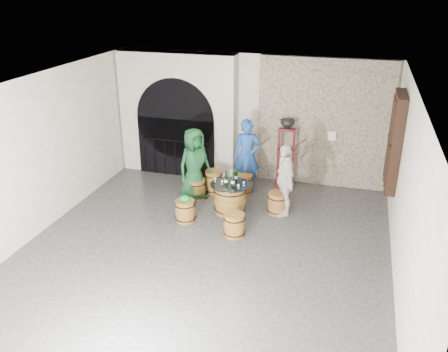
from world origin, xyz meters
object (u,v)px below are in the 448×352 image
(person_blue, at_px, (247,156))
(wine_bottle_right, at_px, (236,176))
(barrel_table, at_px, (230,198))
(barrel_stool_far, at_px, (244,184))
(barrel_stool_right, at_px, (277,203))
(corking_press, at_px, (286,148))
(person_white, at_px, (285,180))
(wine_bottle_left, at_px, (226,180))
(barrel_stool_left, at_px, (196,189))
(person_green, at_px, (194,164))
(barrel_stool_near_right, at_px, (234,225))
(side_barrel, at_px, (214,182))
(barrel_stool_near_left, at_px, (185,211))
(wine_bottle_center, at_px, (233,181))

(person_blue, xyz_separation_m, wine_bottle_right, (0.01, -1.08, -0.09))
(barrel_table, xyz_separation_m, barrel_stool_far, (0.06, 1.06, -0.09))
(barrel_stool_right, distance_m, corking_press, 1.75)
(person_white, xyz_separation_m, corking_press, (-0.23, 1.54, 0.19))
(barrel_table, bearing_deg, barrel_stool_far, 86.76)
(person_blue, bearing_deg, barrel_stool_right, -56.89)
(wine_bottle_left, bearing_deg, barrel_stool_left, 149.59)
(person_green, height_order, wine_bottle_right, person_green)
(barrel_stool_near_right, bearing_deg, corking_press, 78.53)
(barrel_stool_left, distance_m, side_barrel, 0.53)
(person_white, bearing_deg, person_green, -120.35)
(barrel_table, bearing_deg, barrel_stool_left, 154.44)
(person_white, relative_size, corking_press, 0.95)
(barrel_table, xyz_separation_m, side_barrel, (-0.66, 0.89, -0.05))
(barrel_table, xyz_separation_m, person_blue, (0.07, 1.29, 0.56))
(barrel_stool_near_right, bearing_deg, barrel_stool_far, 98.59)
(barrel_table, relative_size, wine_bottle_left, 2.69)
(barrel_stool_left, relative_size, barrel_stool_far, 1.00)
(barrel_stool_near_left, relative_size, wine_bottle_right, 1.52)
(barrel_stool_right, distance_m, wine_bottle_right, 1.11)
(wine_bottle_center, distance_m, wine_bottle_right, 0.28)
(person_green, xyz_separation_m, person_blue, (1.07, 0.81, 0.03))
(wine_bottle_center, bearing_deg, wine_bottle_left, 172.38)
(barrel_stool_right, distance_m, person_white, 0.59)
(barrel_stool_left, distance_m, wine_bottle_right, 1.21)
(barrel_stool_right, bearing_deg, barrel_stool_far, 139.85)
(barrel_stool_far, bearing_deg, side_barrel, -166.77)
(barrel_table, distance_m, person_green, 1.23)
(barrel_stool_left, relative_size, side_barrel, 0.86)
(barrel_stool_right, bearing_deg, side_barrel, 158.95)
(barrel_stool_near_left, height_order, corking_press, corking_press)
(barrel_stool_near_right, relative_size, corking_press, 0.29)
(person_blue, height_order, person_white, person_blue)
(wine_bottle_right, relative_size, side_barrel, 0.56)
(barrel_table, distance_m, wine_bottle_right, 0.52)
(corking_press, bearing_deg, barrel_table, -122.45)
(barrel_stool_right, height_order, corking_press, corking_press)
(wine_bottle_center, bearing_deg, barrel_stool_near_right, -72.68)
(barrel_table, height_order, side_barrel, barrel_table)
(barrel_table, height_order, corking_press, corking_press)
(person_green, distance_m, wine_bottle_right, 1.12)
(barrel_stool_near_left, xyz_separation_m, wine_bottle_left, (0.74, 0.62, 0.57))
(barrel_stool_near_right, bearing_deg, side_barrel, 118.67)
(wine_bottle_left, bearing_deg, barrel_stool_near_right, -64.46)
(barrel_stool_near_right, distance_m, person_blue, 2.39)
(person_blue, bearing_deg, wine_bottle_center, -98.97)
(barrel_stool_near_right, bearing_deg, barrel_table, 110.42)
(person_blue, distance_m, wine_bottle_right, 1.09)
(barrel_stool_near_right, xyz_separation_m, wine_bottle_left, (-0.45, 0.94, 0.57))
(person_green, bearing_deg, barrel_stool_near_left, -135.70)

